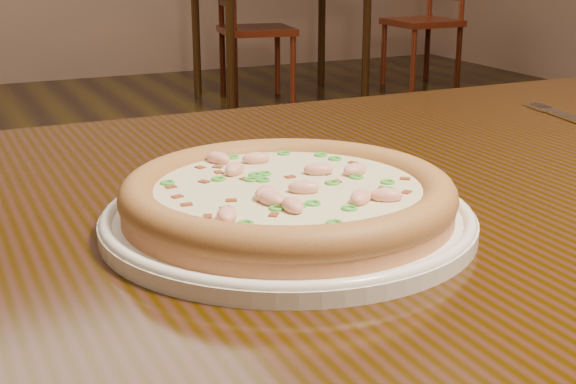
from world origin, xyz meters
name	(u,v)px	position (x,y,z in m)	size (l,w,h in m)	color
hero_table	(381,292)	(-0.25, -0.76, 0.65)	(1.20, 0.80, 0.75)	black
plate	(288,218)	(-0.37, -0.81, 0.76)	(0.29, 0.29, 0.02)	white
pizza	(288,196)	(-0.37, -0.81, 0.78)	(0.26, 0.26, 0.03)	tan
fork	(569,117)	(0.12, -0.61, 0.75)	(0.05, 0.18, 0.00)	silver
chair_c	(248,29)	(1.25, 3.23, 0.44)	(0.48, 0.48, 0.95)	#551508
chair_d	(429,21)	(2.56, 3.20, 0.44)	(0.42, 0.42, 0.95)	#551508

